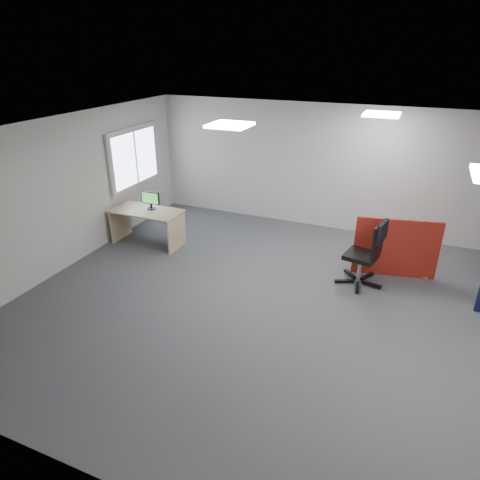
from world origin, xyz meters
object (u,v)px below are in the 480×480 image
(second_desk, at_px, (148,218))
(monitor_second, at_px, (151,200))
(red_divider, at_px, (396,249))
(office_chair, at_px, (369,250))

(second_desk, distance_m, monitor_second, 0.40)
(red_divider, relative_size, second_desk, 1.00)
(red_divider, bearing_deg, second_desk, 174.73)
(monitor_second, relative_size, office_chair, 0.34)
(second_desk, relative_size, monitor_second, 3.56)
(monitor_second, bearing_deg, office_chair, -3.20)
(red_divider, xyz_separation_m, monitor_second, (-4.73, -0.44, 0.41))
(second_desk, height_order, monitor_second, monitor_second)
(red_divider, height_order, office_chair, office_chair)
(monitor_second, height_order, office_chair, office_chair)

